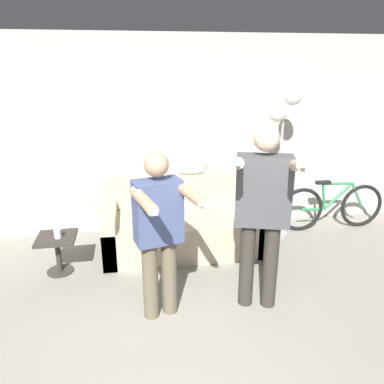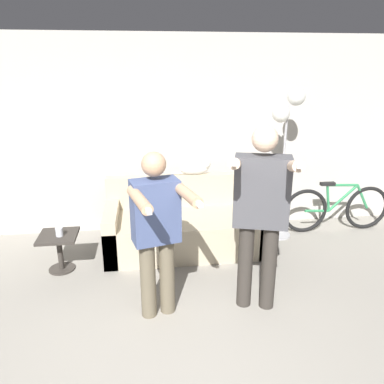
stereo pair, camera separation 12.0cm
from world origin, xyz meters
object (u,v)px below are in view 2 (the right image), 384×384
Objects in this scene: person_left at (157,227)px; cup at (59,232)px; couch at (185,227)px; cat at (196,168)px; floor_lamp at (287,123)px; bicycle at (336,208)px; side_table at (59,245)px; person_right at (261,207)px.

person_left is 16.27× the size of cup.
cat is at bearing 63.10° from couch.
cat is at bearing 171.56° from floor_lamp.
bicycle is at bearing 6.40° from couch.
cup is (0.03, -0.03, 0.17)m from side_table.
person_left is at bearing -41.47° from cup.
floor_lamp reaches higher than couch.
person_right is at bearing -24.97° from cup.
person_right is 3.41× the size of cat.
cat is 1.90m from side_table.
bicycle is at bearing 4.06° from floor_lamp.
bicycle is at bearing 10.19° from cup.
side_table is (-1.64, -0.72, -0.63)m from cat.
person_right is 1.14× the size of bicycle.
person_right is 4.02× the size of side_table.
couch is 0.77m from cat.
floor_lamp is (1.12, -0.17, 0.58)m from cat.
floor_lamp is at bearing 12.03° from cup.
floor_lamp reaches higher than cat.
floor_lamp is at bearing 27.83° from person_left.
person_right is (0.92, 0.01, 0.14)m from person_left.
cup is at bearing -47.10° from side_table.
side_table is at bearing 132.90° from cup.
floor_lamp is 2.98m from cup.
person_right is 1.70m from cat.
couch reaches higher than cup.
cat is 2.05m from bicycle.
person_left is 3.57× the size of side_table.
cat is at bearing 176.86° from bicycle.
cat is at bearing 23.73° from side_table.
cup is at bearing -167.97° from floor_lamp.
cup is 0.06× the size of bicycle.
person_left is 3.02m from bicycle.
couch reaches higher than bicycle.
couch is at bearing 128.17° from person_right.
couch is at bearing -116.90° from cat.
person_right is 0.89× the size of floor_lamp.
cat is (0.57, 1.67, 0.06)m from person_left.
cup is at bearing 124.83° from person_left.
cat reaches higher than side_table.
bicycle is (0.83, 0.06, -1.19)m from floor_lamp.
cup is (-2.73, -0.58, -1.04)m from floor_lamp.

